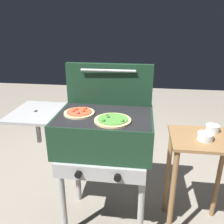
{
  "coord_description": "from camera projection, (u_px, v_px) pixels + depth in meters",
  "views": [
    {
      "loc": [
        0.24,
        -1.43,
        1.48
      ],
      "look_at": [
        0.05,
        0.0,
        0.92
      ],
      "focal_mm": 37.67,
      "sensor_mm": 36.0,
      "label": 1
    }
  ],
  "objects": [
    {
      "name": "ground_plane",
      "position": [
        106.0,
        218.0,
        1.89
      ],
      "size": [
        8.0,
        8.0,
        0.0
      ],
      "primitive_type": "plane",
      "color": "gray"
    },
    {
      "name": "topping_bowl_far",
      "position": [
        205.0,
        137.0,
        1.49
      ],
      "size": [
        0.1,
        0.1,
        0.04
      ],
      "color": "silver",
      "rests_on": "prep_table"
    },
    {
      "name": "prep_table",
      "position": [
        200.0,
        167.0,
        1.61
      ],
      "size": [
        0.44,
        0.36,
        0.77
      ],
      "color": "olive",
      "rests_on": "ground_plane"
    },
    {
      "name": "topping_bowl_near",
      "position": [
        212.0,
        128.0,
        1.61
      ],
      "size": [
        0.09,
        0.09,
        0.04
      ],
      "color": "silver",
      "rests_on": "prep_table"
    },
    {
      "name": "grill",
      "position": [
        103.0,
        134.0,
        1.61
      ],
      "size": [
        0.96,
        0.53,
        0.9
      ],
      "color": "#193823",
      "rests_on": "ground_plane"
    },
    {
      "name": "pizza_veggie",
      "position": [
        113.0,
        120.0,
        1.45
      ],
      "size": [
        0.23,
        0.23,
        0.03
      ],
      "color": "#E0C17F",
      "rests_on": "grill"
    },
    {
      "name": "pizza_pepperoni",
      "position": [
        79.0,
        112.0,
        1.57
      ],
      "size": [
        0.2,
        0.2,
        0.03
      ],
      "color": "beige",
      "rests_on": "grill"
    },
    {
      "name": "grill_lid_open",
      "position": [
        109.0,
        84.0,
        1.7
      ],
      "size": [
        0.63,
        0.08,
        0.3
      ],
      "color": "#193823",
      "rests_on": "grill"
    }
  ]
}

